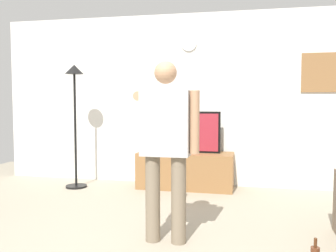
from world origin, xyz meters
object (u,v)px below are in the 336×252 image
at_px(framed_picture, 324,72).
at_px(person_standing_nearer_lamp, 166,140).
at_px(television, 186,132).
at_px(wall_clock, 189,43).
at_px(floor_lamp, 75,100).
at_px(tv_stand, 185,170).

xyz_separation_m(framed_picture, person_standing_nearer_lamp, (-1.82, -2.45, -0.77)).
relative_size(television, wall_clock, 4.21).
height_order(television, person_standing_nearer_lamp, person_standing_nearer_lamp).
bearing_deg(television, framed_picture, 7.09).
distance_m(television, framed_picture, 2.20).
distance_m(wall_clock, person_standing_nearer_lamp, 2.76).
bearing_deg(framed_picture, television, -172.91).
bearing_deg(person_standing_nearer_lamp, floor_lamp, 134.85).
bearing_deg(framed_picture, tv_stand, -171.60).
height_order(tv_stand, television, television).
distance_m(tv_stand, wall_clock, 1.99).
height_order(wall_clock, framed_picture, wall_clock).
height_order(television, floor_lamp, floor_lamp).
xyz_separation_m(tv_stand, floor_lamp, (-1.66, -0.31, 1.07)).
bearing_deg(framed_picture, wall_clock, -179.86).
height_order(framed_picture, floor_lamp, framed_picture).
height_order(wall_clock, person_standing_nearer_lamp, wall_clock).
bearing_deg(floor_lamp, framed_picture, 9.37).
bearing_deg(tv_stand, floor_lamp, -169.46).
height_order(television, framed_picture, framed_picture).
bearing_deg(tv_stand, television, 90.00).
bearing_deg(floor_lamp, television, 12.08).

